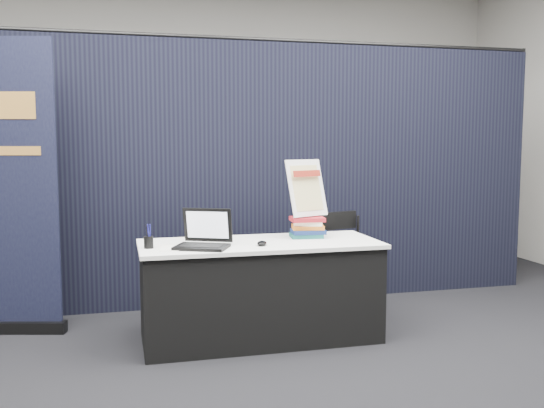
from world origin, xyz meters
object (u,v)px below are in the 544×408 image
(book_stack_tall, at_px, (308,227))
(stacking_chair, at_px, (344,259))
(info_sign, at_px, (307,188))
(laptop, at_px, (201,239))
(book_stack_short, at_px, (308,231))
(display_table, at_px, (260,290))

(book_stack_tall, bearing_deg, stacking_chair, 35.80)
(info_sign, distance_m, stacking_chair, 0.82)
(laptop, xyz_separation_m, book_stack_short, (0.90, 0.29, -0.02))
(info_sign, relative_size, stacking_chair, 0.52)
(stacking_chair, bearing_deg, info_sign, -162.34)
(display_table, bearing_deg, laptop, -165.09)
(laptop, bearing_deg, info_sign, 41.76)
(book_stack_short, height_order, stacking_chair, stacking_chair)
(display_table, height_order, info_sign, info_sign)
(stacking_chair, bearing_deg, display_table, -168.79)
(display_table, distance_m, book_stack_tall, 0.62)
(laptop, relative_size, book_stack_short, 1.93)
(laptop, bearing_deg, display_table, 39.77)
(book_stack_tall, relative_size, stacking_chair, 0.30)
(laptop, xyz_separation_m, info_sign, (0.88, 0.27, 0.32))
(info_sign, height_order, stacking_chair, info_sign)
(book_stack_tall, xyz_separation_m, stacking_chair, (0.42, 0.31, -0.34))
(display_table, relative_size, book_stack_tall, 6.73)
(stacking_chair, bearing_deg, laptop, -172.72)
(book_stack_tall, distance_m, stacking_chair, 0.62)
(display_table, bearing_deg, stacking_chair, 26.55)
(book_stack_short, xyz_separation_m, info_sign, (-0.02, -0.02, 0.34))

